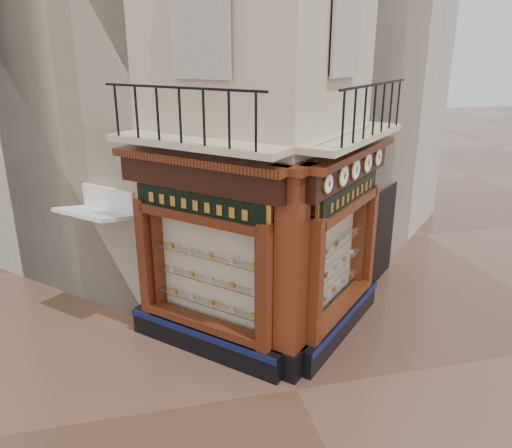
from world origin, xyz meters
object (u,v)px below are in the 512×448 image
object	(u,v)px
clock_a	(328,184)
signboard_right	(349,194)
awning	(105,322)
clock_c	(355,169)
signboard_left	(198,205)
clock_d	(367,163)
clock_b	(343,176)
clock_e	(378,157)
corner_pilaster	(291,279)

from	to	relation	value
clock_a	signboard_right	size ratio (longest dim) A/B	0.17
awning	signboard_right	bearing A→B (deg)	-154.30
clock_a	awning	xyz separation A→B (m)	(-4.03, 2.74, -3.62)
clock_c	awning	bearing A→B (deg)	114.34
signboard_left	signboard_right	world-z (taller)	signboard_left
clock_d	signboard_left	bearing A→B (deg)	140.49
clock_b	signboard_right	bearing A→B (deg)	9.34
clock_b	clock_e	distance (m)	1.88
corner_pilaster	clock_e	distance (m)	3.42
signboard_left	signboard_right	size ratio (longest dim) A/B	1.05
clock_c	corner_pilaster	bearing A→B (deg)	165.62
awning	clock_c	bearing A→B (deg)	-155.66
awning	signboard_right	distance (m)	6.04
clock_b	clock_d	world-z (taller)	same
awning	clock_b	bearing A→B (deg)	-161.75
clock_a	signboard_right	world-z (taller)	clock_a
corner_pilaster	clock_d	distance (m)	2.89
clock_a	clock_e	world-z (taller)	clock_e
corner_pilaster	signboard_right	world-z (taller)	corner_pilaster
corner_pilaster	clock_b	world-z (taller)	corner_pilaster
corner_pilaster	clock_c	size ratio (longest dim) A/B	9.70
clock_e	signboard_right	bearing A→B (deg)	174.77
clock_d	clock_e	size ratio (longest dim) A/B	1.10
clock_c	signboard_left	size ratio (longest dim) A/B	0.19
clock_d	clock_e	world-z (taller)	clock_d
clock_b	clock_d	xyz separation A→B (m)	(0.88, 0.88, 0.00)
corner_pilaster	signboard_left	bearing A→B (deg)	100.25
clock_d	signboard_right	world-z (taller)	clock_d
awning	signboard_right	world-z (taller)	signboard_right
clock_a	clock_e	xyz separation A→B (m)	(1.80, 1.80, 0.00)
clock_b	signboard_left	bearing A→B (deg)	122.64
clock_e	clock_d	bearing A→B (deg)	180.00
clock_d	signboard_right	xyz separation A→B (m)	(-0.48, -0.33, -0.52)
clock_a	clock_e	size ratio (longest dim) A/B	0.93
clock_a	awning	size ratio (longest dim) A/B	0.24
clock_c	signboard_right	distance (m)	0.54
clock_e	signboard_right	size ratio (longest dim) A/B	0.18
clock_d	awning	size ratio (longest dim) A/B	0.28
clock_d	clock_b	bearing A→B (deg)	-180.00
clock_a	clock_b	size ratio (longest dim) A/B	0.84
signboard_right	corner_pilaster	bearing A→B (deg)	169.75
clock_c	signboard_right	size ratio (longest dim) A/B	0.20
clock_b	clock_e	bearing A→B (deg)	0.00
clock_c	clock_e	distance (m)	1.29
signboard_left	awning	bearing A→B (deg)	4.03
signboard_left	clock_d	bearing A→B (deg)	-129.51
signboard_left	signboard_right	bearing A→B (deg)	-135.00
clock_a	clock_d	distance (m)	1.91
clock_b	corner_pilaster	bearing A→B (deg)	158.39
clock_d	clock_e	bearing A→B (deg)	-0.00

